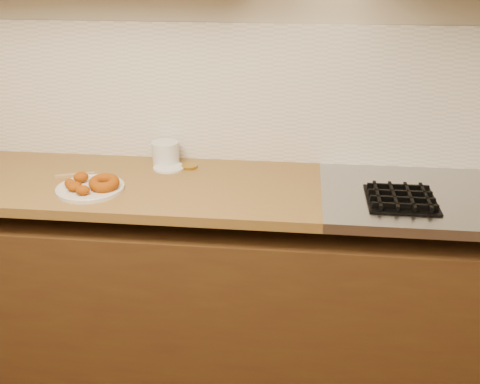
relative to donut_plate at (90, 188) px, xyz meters
The scene contains 11 objects.
wall_back 0.74m from the donut_plate, 45.91° to the left, with size 4.00×0.02×2.70m, color #B7A78F.
base_cabinet 0.67m from the donut_plate, 15.58° to the left, with size 3.60×0.60×0.77m, color #473013.
butcher_block 0.27m from the donut_plate, 154.31° to the left, with size 2.30×0.62×0.04m, color olive.
backsplash 0.65m from the donut_plate, 45.09° to the left, with size 3.60×0.02×0.60m, color silver.
donut_plate is the anchor object (origin of this frame).
ring_donut 0.07m from the donut_plate, ahead, with size 0.12×0.12×0.04m, color #8A3800.
fried_dough_chunks 0.05m from the donut_plate, 156.05° to the right, with size 0.14×0.18×0.04m.
plastic_tub 0.40m from the donut_plate, 55.07° to the left, with size 0.12×0.12×0.10m, color silver.
tub_lid 0.37m from the donut_plate, 46.15° to the left, with size 0.14×0.14×0.01m, color silver.
brass_jar_lid 0.45m from the donut_plate, 39.76° to the left, with size 0.07×0.07×0.01m, color #B18827.
wooden_utensil 0.17m from the donut_plate, 131.19° to the left, with size 0.16×0.02×0.01m, color #A37E4C.
Camera 1 is at (0.40, -0.39, 1.79)m, focal length 42.00 mm.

